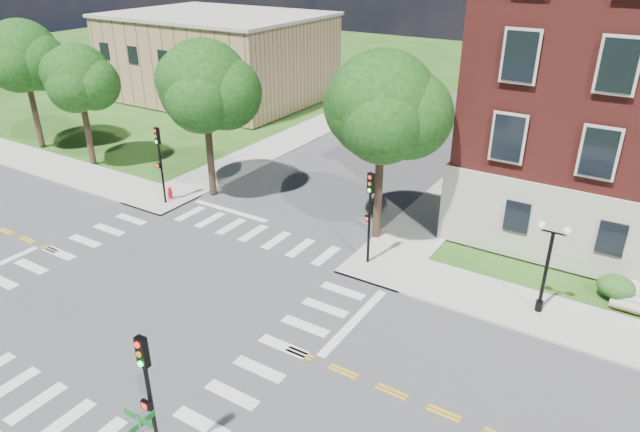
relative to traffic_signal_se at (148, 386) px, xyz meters
The scene contains 17 objects.
ground 10.44m from the traffic_signal_se, 137.31° to the left, with size 160.00×160.00×0.00m, color #224B15.
road_ew 10.44m from the traffic_signal_se, 137.31° to the left, with size 90.00×12.00×0.01m, color #3D3D3F.
road_ns 10.44m from the traffic_signal_se, 137.31° to the left, with size 12.00×90.00×0.01m, color #3D3D3F.
sidewalk_ne 23.75m from the traffic_signal_se, 69.96° to the left, with size 34.00×34.00×0.12m.
sidewalk_nw 31.83m from the traffic_signal_se, 135.72° to the left, with size 34.00×34.00×0.12m.
crosswalk_east 7.46m from the traffic_signal_se, 90.90° to the left, with size 2.20×10.20×0.02m, color silver, non-canonical shape.
stop_bar_east 10.36m from the traffic_signal_se, 81.28° to the left, with size 0.40×5.50×0.00m, color silver.
secondary_building 47.01m from the traffic_signal_se, 128.58° to the left, with size 20.40×15.40×8.30m.
tree_a 35.30m from the traffic_signal_se, 151.31° to the left, with size 5.31×5.31×9.68m.
tree_b 29.23m from the traffic_signal_se, 145.65° to the left, with size 4.57×4.57×8.55m.
tree_c 21.57m from the traffic_signal_se, 127.24° to the left, with size 5.48×5.48×9.68m.
tree_d 17.69m from the traffic_signal_se, 94.08° to the left, with size 5.56×5.56×10.08m.
traffic_signal_se is the anchor object (origin of this frame).
traffic_signal_ne 14.39m from the traffic_signal_se, 91.25° to the left, with size 0.38×0.45×4.80m.
traffic_signal_nw 20.22m from the traffic_signal_se, 135.38° to the left, with size 0.37×0.42×4.80m.
twin_lamp_west 16.69m from the traffic_signal_se, 61.24° to the left, with size 1.36×0.36×4.23m.
fire_hydrant 20.96m from the traffic_signal_se, 134.53° to the left, with size 0.35×0.35×0.75m.
Camera 1 is at (18.22, -14.82, 14.72)m, focal length 32.00 mm.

